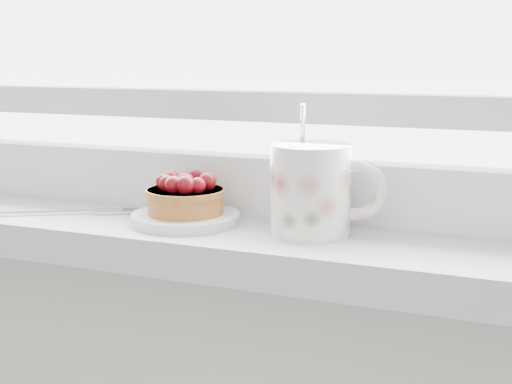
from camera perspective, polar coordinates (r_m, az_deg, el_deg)
The scene contains 4 objects.
saucer at distance 0.82m, azimuth -5.64°, elevation -2.10°, with size 0.12×0.12×0.01m, color silver.
raspberry_tart at distance 0.81m, azimuth -5.65°, elevation -0.24°, with size 0.09×0.09×0.05m.
floral_mug at distance 0.76m, azimuth 4.65°, elevation 0.33°, with size 0.13×0.10×0.14m.
fork at distance 0.89m, azimuth -15.19°, elevation -1.59°, with size 0.19×0.12×0.00m.
Camera 1 is at (0.33, 1.18, 1.13)m, focal length 50.00 mm.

